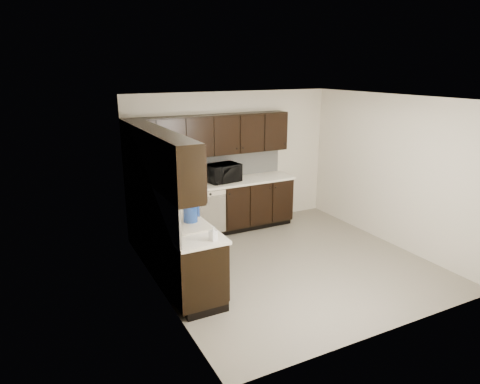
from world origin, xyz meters
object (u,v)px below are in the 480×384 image
(microwave, at_px, (223,173))
(sink, at_px, (184,228))
(toaster_oven, at_px, (143,185))
(storage_bin, at_px, (158,190))
(blue_pitcher, at_px, (190,213))

(microwave, bearing_deg, sink, -137.18)
(microwave, height_order, toaster_oven, microwave)
(toaster_oven, relative_size, storage_bin, 0.64)
(sink, height_order, microwave, microwave)
(sink, distance_m, blue_pitcher, 0.22)
(storage_bin, bearing_deg, blue_pitcher, -88.68)
(sink, height_order, toaster_oven, sink)
(microwave, xyz_separation_m, storage_bin, (-1.30, -0.35, -0.06))
(blue_pitcher, bearing_deg, toaster_oven, 86.53)
(blue_pitcher, bearing_deg, microwave, 44.76)
(storage_bin, distance_m, blue_pitcher, 1.37)
(sink, xyz_separation_m, storage_bin, (0.07, 1.36, 0.16))
(microwave, relative_size, toaster_oven, 1.83)
(storage_bin, bearing_deg, toaster_oven, 108.90)
(microwave, bearing_deg, storage_bin, -173.43)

